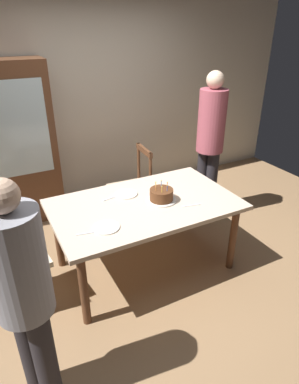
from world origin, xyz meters
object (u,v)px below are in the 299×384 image
at_px(plate_near_celebrant, 106,227).
at_px(chair_upholstered, 6,256).
at_px(person_guest, 210,138).
at_px(china_cabinet, 5,148).
at_px(chair_spindle_back, 131,189).
at_px(plate_far_side, 126,194).
at_px(dining_table, 145,210).
at_px(birthday_cake, 161,195).
at_px(person_celebrant, 23,292).

height_order(plate_near_celebrant, chair_upholstered, chair_upholstered).
xyz_separation_m(person_guest, china_cabinet, (-2.17, 0.96, -0.07)).
xyz_separation_m(chair_spindle_back, chair_upholstered, (-1.49, -0.77, 0.07)).
height_order(plate_near_celebrant, chair_spindle_back, chair_spindle_back).
bearing_deg(plate_far_side, dining_table, -69.76).
xyz_separation_m(chair_spindle_back, person_guest, (0.93, -0.24, 0.56)).
bearing_deg(chair_upholstered, birthday_cake, -4.06).
relative_size(birthday_cake, chair_upholstered, 0.29).
xyz_separation_m(birthday_cake, person_celebrant, (-1.35, -0.82, 0.11)).
distance_m(birthday_cake, chair_upholstered, 1.43).
relative_size(person_celebrant, person_guest, 0.90).
bearing_deg(person_guest, birthday_cake, -148.20).
bearing_deg(person_guest, chair_spindle_back, 165.57).
height_order(dining_table, chair_upholstered, chair_upholstered).
bearing_deg(chair_spindle_back, chair_upholstered, -152.64).
bearing_deg(chair_upholstered, person_guest, 12.38).
relative_size(dining_table, plate_near_celebrant, 7.77).
bearing_deg(birthday_cake, chair_spindle_back, 84.33).
xyz_separation_m(chair_spindle_back, person_celebrant, (-1.43, -1.69, 0.45)).
height_order(chair_spindle_back, person_celebrant, person_celebrant).
distance_m(chair_spindle_back, chair_upholstered, 1.68).
bearing_deg(chair_spindle_back, plate_near_celebrant, -123.82).
bearing_deg(china_cabinet, plate_far_side, -55.43).
bearing_deg(plate_far_side, china_cabinet, 124.57).
height_order(chair_upholstered, person_celebrant, person_celebrant).
distance_m(chair_spindle_back, china_cabinet, 1.52).
bearing_deg(person_guest, person_celebrant, -148.41).
xyz_separation_m(plate_near_celebrant, person_celebrant, (-0.72, -0.63, 0.16)).
bearing_deg(dining_table, chair_spindle_back, 73.73).
bearing_deg(plate_far_side, birthday_cake, -47.83).
height_order(dining_table, chair_spindle_back, chair_spindle_back).
bearing_deg(dining_table, person_celebrant, -144.18).
relative_size(dining_table, birthday_cake, 6.10).
height_order(dining_table, person_celebrant, person_celebrant).
bearing_deg(chair_upholstered, china_cabinet, 80.73).
bearing_deg(chair_spindle_back, birthday_cake, -95.67).
xyz_separation_m(plate_near_celebrant, plate_far_side, (0.38, 0.46, 0.00)).
bearing_deg(plate_near_celebrant, person_celebrant, -138.94).
relative_size(chair_upholstered, china_cabinet, 0.50).
xyz_separation_m(plate_near_celebrant, chair_upholstered, (-0.77, 0.30, -0.21)).
bearing_deg(person_celebrant, person_guest, 31.59).
distance_m(chair_upholstered, china_cabinet, 1.57).
bearing_deg(china_cabinet, chair_spindle_back, -30.26).
height_order(plate_far_side, chair_spindle_back, chair_spindle_back).
bearing_deg(person_celebrant, chair_upholstered, 93.33).
distance_m(dining_table, chair_spindle_back, 0.89).
bearing_deg(chair_spindle_back, person_celebrant, -130.27).
bearing_deg(plate_near_celebrant, birthday_cake, 17.36).
distance_m(plate_far_side, person_celebrant, 1.56).
distance_m(dining_table, person_guest, 1.36).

